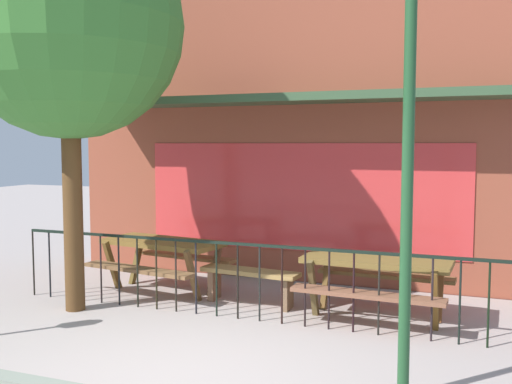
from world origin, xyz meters
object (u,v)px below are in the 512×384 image
picnic_table_left (163,251)px  street_tree (68,25)px  patio_bench (250,279)px  street_lamp (409,88)px  picnic_table_right (377,271)px

picnic_table_left → street_tree: size_ratio=0.38×
picnic_table_left → patio_bench: bearing=-6.5°
picnic_table_left → street_lamp: bearing=-32.7°
picnic_table_left → patio_bench: (1.45, -0.16, -0.26)m
street_lamp → picnic_table_right: bearing=104.9°
picnic_table_right → street_tree: (-3.78, -1.02, 3.09)m
picnic_table_right → patio_bench: 1.74m
picnic_table_right → street_lamp: bearing=-75.1°
picnic_table_right → street_lamp: size_ratio=0.46×
patio_bench → street_tree: (-2.06, -1.07, 3.35)m
picnic_table_left → patio_bench: size_ratio=1.39×
picnic_table_left → street_lamp: (3.75, -2.41, 2.04)m
patio_bench → street_lamp: size_ratio=0.35×
street_lamp → picnic_table_left: bearing=147.3°
patio_bench → street_lamp: bearing=-44.3°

